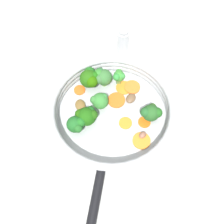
{
  "coord_description": "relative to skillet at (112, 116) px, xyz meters",
  "views": [
    {
      "loc": [
        0.25,
        -0.17,
        0.6
      ],
      "look_at": [
        0.0,
        0.0,
        0.03
      ],
      "focal_mm": 42.0,
      "sensor_mm": 36.0,
      "label": 1
    }
  ],
  "objects": [
    {
      "name": "carrot_slice_4",
      "position": [
        -0.04,
        0.09,
        0.01
      ],
      "size": [
        0.04,
        0.04,
        0.01
      ],
      "primitive_type": "cylinder",
      "rotation": [
        0.0,
        0.0,
        4.66
      ],
      "color": "orange",
      "rests_on": "skillet"
    },
    {
      "name": "ground_plane",
      "position": [
        0.0,
        0.0,
        -0.01
      ],
      "size": [
        4.0,
        4.0,
        0.0
      ],
      "primitive_type": "plane",
      "color": "beige"
    },
    {
      "name": "carrot_slice_0",
      "position": [
        -0.05,
        0.07,
        0.01
      ],
      "size": [
        0.05,
        0.05,
        0.0
      ],
      "primitive_type": "cylinder",
      "rotation": [
        0.0,
        0.0,
        3.02
      ],
      "color": "orange",
      "rests_on": "skillet"
    },
    {
      "name": "mushroom_piece_2",
      "position": [
        -0.01,
        0.07,
        0.01
      ],
      "size": [
        0.03,
        0.04,
        0.01
      ],
      "primitive_type": "ellipsoid",
      "rotation": [
        0.0,
        0.0,
        1.96
      ],
      "color": "brown",
      "rests_on": "skillet"
    },
    {
      "name": "carrot_slice_1",
      "position": [
        0.04,
        0.01,
        0.01
      ],
      "size": [
        0.05,
        0.05,
        0.0
      ],
      "primitive_type": "cylinder",
      "rotation": [
        0.0,
        0.0,
        3.76
      ],
      "color": "orange",
      "rests_on": "skillet"
    },
    {
      "name": "skillet_rivet_right",
      "position": [
        0.12,
        -0.06,
        0.01
      ],
      "size": [
        0.01,
        0.01,
        0.01
      ],
      "primitive_type": "sphere",
      "color": "#ADB7BA",
      "rests_on": "skillet"
    },
    {
      "name": "carrot_slice_3",
      "position": [
        -0.03,
        0.03,
        0.01
      ],
      "size": [
        0.06,
        0.06,
        0.01
      ],
      "primitive_type": "cylinder",
      "rotation": [
        0.0,
        0.0,
        5.61
      ],
      "color": "orange",
      "rests_on": "skillet"
    },
    {
      "name": "broccoli_floret_1",
      "position": [
        -0.02,
        -0.06,
        0.04
      ],
      "size": [
        0.05,
        0.05,
        0.05
      ],
      "color": "#80A964",
      "rests_on": "skillet"
    },
    {
      "name": "skillet",
      "position": [
        0.0,
        0.0,
        0.0
      ],
      "size": [
        0.29,
        0.29,
        0.01
      ],
      "primitive_type": "cylinder",
      "color": "#B2B5B7",
      "rests_on": "ground_plane"
    },
    {
      "name": "mushroom_piece_1",
      "position": [
        -0.07,
        -0.05,
        0.01
      ],
      "size": [
        0.04,
        0.03,
        0.01
      ],
      "primitive_type": "ellipsoid",
      "rotation": [
        0.0,
        0.0,
        2.85
      ],
      "color": "brown",
      "rests_on": "skillet"
    },
    {
      "name": "broccoli_floret_3",
      "position": [
        0.06,
        0.07,
        0.03
      ],
      "size": [
        0.04,
        0.05,
        0.05
      ],
      "color": "#769857",
      "rests_on": "skillet"
    },
    {
      "name": "broccoli_floret_6",
      "position": [
        -0.04,
        -0.01,
        0.04
      ],
      "size": [
        0.04,
        0.05,
        0.05
      ],
      "color": "#688E51",
      "rests_on": "skillet"
    },
    {
      "name": "skillet_rivet_left",
      "position": [
        0.07,
        -0.12,
        0.01
      ],
      "size": [
        0.01,
        0.01,
        0.01
      ],
      "primitive_type": "sphere",
      "color": "#B4B7B9",
      "rests_on": "skillet"
    },
    {
      "name": "broccoli_floret_4",
      "position": [
        -0.07,
        0.07,
        0.04
      ],
      "size": [
        0.03,
        0.03,
        0.05
      ],
      "color": "olive",
      "rests_on": "skillet"
    },
    {
      "name": "broccoli_floret_0",
      "position": [
        -0.01,
        -0.09,
        0.03
      ],
      "size": [
        0.04,
        0.04,
        0.05
      ],
      "color": "#8BB16D",
      "rests_on": "skillet"
    },
    {
      "name": "salt_shaker",
      "position": [
        -0.16,
        0.15,
        0.04
      ],
      "size": [
        0.03,
        0.03,
        0.1
      ],
      "color": "silver",
      "rests_on": "ground_plane"
    },
    {
      "name": "skillet_rim_wall",
      "position": [
        0.0,
        0.0,
        0.03
      ],
      "size": [
        0.3,
        0.3,
        0.05
      ],
      "color": "#ACAEB2",
      "rests_on": "skillet"
    },
    {
      "name": "carrot_slice_6",
      "position": [
        -0.11,
        -0.03,
        0.01
      ],
      "size": [
        0.04,
        0.04,
        0.0
      ],
      "primitive_type": "cylinder",
      "rotation": [
        0.0,
        0.0,
        1.14
      ],
      "color": "orange",
      "rests_on": "skillet"
    },
    {
      "name": "carrot_slice_5",
      "position": [
        0.1,
        0.02,
        0.01
      ],
      "size": [
        0.06,
        0.06,
        0.0
      ],
      "primitive_type": "cylinder",
      "rotation": [
        0.0,
        0.0,
        5.93
      ],
      "color": "orange",
      "rests_on": "skillet"
    },
    {
      "name": "carrot_slice_2",
      "position": [
        0.06,
        0.05,
        0.01
      ],
      "size": [
        0.04,
        0.04,
        0.0
      ],
      "primitive_type": "cylinder",
      "rotation": [
        0.0,
        0.0,
        6.14
      ],
      "color": "orange",
      "rests_on": "skillet"
    },
    {
      "name": "broccoli_floret_2",
      "position": [
        -0.09,
        0.03,
        0.04
      ],
      "size": [
        0.05,
        0.05,
        0.05
      ],
      "color": "#689646",
      "rests_on": "skillet"
    },
    {
      "name": "mushroom_piece_0",
      "position": [
        0.09,
        0.03,
        0.01
      ],
      "size": [
        0.02,
        0.02,
        0.01
      ],
      "primitive_type": "ellipsoid",
      "rotation": [
        0.0,
        0.0,
        1.71
      ],
      "color": "#8B5C48",
      "rests_on": "skillet"
    },
    {
      "name": "broccoli_floret_5",
      "position": [
        -0.11,
        0.0,
        0.04
      ],
      "size": [
        0.06,
        0.05,
        0.06
      ],
      "color": "#77945C",
      "rests_on": "skillet"
    }
  ]
}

